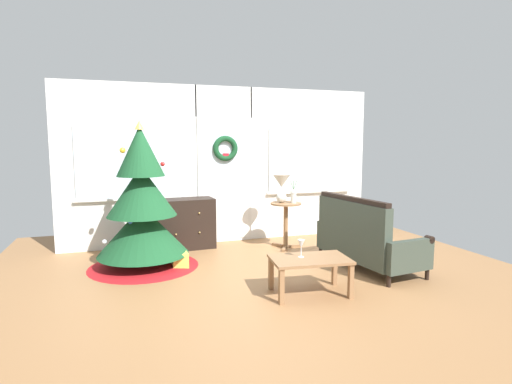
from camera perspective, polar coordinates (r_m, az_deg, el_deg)
ground_plane at (r=5.09m, az=1.43°, el=-12.00°), size 6.76×6.76×0.00m
back_wall_with_door at (r=6.82m, az=-4.43°, el=3.82°), size 5.20×0.19×2.55m
christmas_tree at (r=5.61m, az=-15.50°, el=-2.79°), size 1.44×1.44×1.93m
dresser_cabinet at (r=6.51m, az=-9.85°, el=-4.34°), size 0.92×0.48×0.78m
settee_sofa at (r=5.59m, az=14.64°, el=-6.48°), size 0.87×1.57×0.96m
side_table at (r=6.42m, az=4.15°, el=-3.35°), size 0.50×0.48×0.72m
table_lamp at (r=6.37m, az=3.55°, el=1.06°), size 0.28×0.28×0.44m
flower_vase at (r=6.35m, az=5.22°, el=-0.49°), size 0.11×0.10×0.35m
coffee_table at (r=4.56m, az=7.48°, el=-9.77°), size 0.89×0.61×0.40m
wine_glass at (r=4.53m, az=6.28°, el=-7.25°), size 0.08×0.08×0.20m
gift_box at (r=5.57m, az=-10.48°, el=-9.32°), size 0.21×0.18×0.21m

